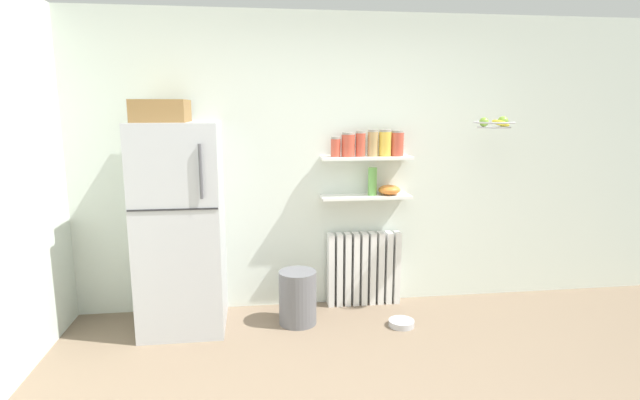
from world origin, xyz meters
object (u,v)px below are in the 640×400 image
object	(u,v)px
storage_jar_2	(361,144)
shelf_bowl	(389,190)
trash_bin	(298,297)
storage_jar_5	(397,143)
storage_jar_3	(373,143)
pet_food_bowl	(401,323)
refrigerator	(180,223)
hanging_fruit_basket	(495,123)
storage_jar_0	(336,147)
storage_jar_4	(385,143)
radiator	(364,269)
vase	(372,181)
storage_jar_1	(348,145)

from	to	relation	value
storage_jar_2	shelf_bowl	distance (m)	0.49
trash_bin	storage_jar_5	bearing A→B (deg)	18.78
storage_jar_3	pet_food_bowl	size ratio (longest dim) A/B	1.09
refrigerator	hanging_fruit_basket	world-z (taller)	refrigerator
shelf_bowl	hanging_fruit_basket	xyz separation A→B (m)	(0.80, -0.30, 0.59)
storage_jar_0	trash_bin	bearing A→B (deg)	-139.73
storage_jar_3	hanging_fruit_basket	bearing A→B (deg)	-17.59
storage_jar_4	hanging_fruit_basket	bearing A→B (deg)	-19.68
storage_jar_5	hanging_fruit_basket	xyz separation A→B (m)	(0.74, -0.30, 0.18)
radiator	storage_jar_5	bearing A→B (deg)	-6.26
storage_jar_4	vase	distance (m)	0.35
storage_jar_1	storage_jar_0	bearing A→B (deg)	-180.00
storage_jar_0	trash_bin	xyz separation A→B (m)	(-0.37, -0.31, -1.23)
shelf_bowl	trash_bin	size ratio (longest dim) A/B	0.43
storage_jar_2	hanging_fruit_basket	xyz separation A→B (m)	(1.07, -0.30, 0.18)
storage_jar_4	hanging_fruit_basket	distance (m)	0.92
storage_jar_0	storage_jar_5	xyz separation A→B (m)	(0.55, -0.00, 0.03)
refrigerator	pet_food_bowl	distance (m)	2.00
hanging_fruit_basket	storage_jar_4	bearing A→B (deg)	160.32
storage_jar_2	vase	xyz separation A→B (m)	(0.11, 0.00, -0.33)
refrigerator	storage_jar_2	world-z (taller)	refrigerator
radiator	storage_jar_3	xyz separation A→B (m)	(0.05, -0.03, 1.15)
storage_jar_1	pet_food_bowl	world-z (taller)	storage_jar_1
storage_jar_0	storage_jar_2	distance (m)	0.22
storage_jar_5	hanging_fruit_basket	bearing A→B (deg)	-22.32
storage_jar_3	hanging_fruit_basket	size ratio (longest dim) A/B	0.69
refrigerator	storage_jar_3	size ratio (longest dim) A/B	8.00
storage_jar_1	storage_jar_4	world-z (taller)	storage_jar_4
vase	shelf_bowl	xyz separation A→B (m)	(0.16, 0.00, -0.08)
storage_jar_0	hanging_fruit_basket	xyz separation A→B (m)	(1.29, -0.30, 0.21)
refrigerator	trash_bin	size ratio (longest dim) A/B	4.07
trash_bin	pet_food_bowl	xyz separation A→B (m)	(0.85, -0.17, -0.20)
refrigerator	storage_jar_3	bearing A→B (deg)	7.79
vase	pet_food_bowl	world-z (taller)	vase
radiator	hanging_fruit_basket	distance (m)	1.70
vase	storage_jar_0	bearing A→B (deg)	180.00
radiator	shelf_bowl	size ratio (longest dim) A/B	3.46
storage_jar_5	hanging_fruit_basket	distance (m)	0.82
refrigerator	storage_jar_0	size ratio (longest dim) A/B	10.70
storage_jar_5	storage_jar_3	bearing A→B (deg)	180.00
radiator	storage_jar_3	world-z (taller)	storage_jar_3
storage_jar_2	shelf_bowl	world-z (taller)	storage_jar_2
storage_jar_5	vase	xyz separation A→B (m)	(-0.22, 0.00, -0.33)
storage_jar_0	storage_jar_3	world-z (taller)	storage_jar_3
storage_jar_3	vase	bearing A→B (deg)	0.00
storage_jar_0	trash_bin	world-z (taller)	storage_jar_0
storage_jar_2	shelf_bowl	bearing A→B (deg)	0.00
storage_jar_4	shelf_bowl	xyz separation A→B (m)	(0.05, 0.00, -0.42)
storage_jar_1	storage_jar_5	xyz separation A→B (m)	(0.44, -0.00, 0.01)
storage_jar_1	pet_food_bowl	bearing A→B (deg)	-52.39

